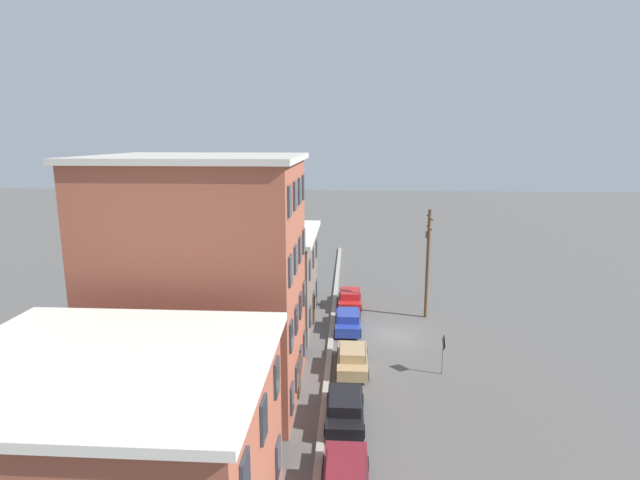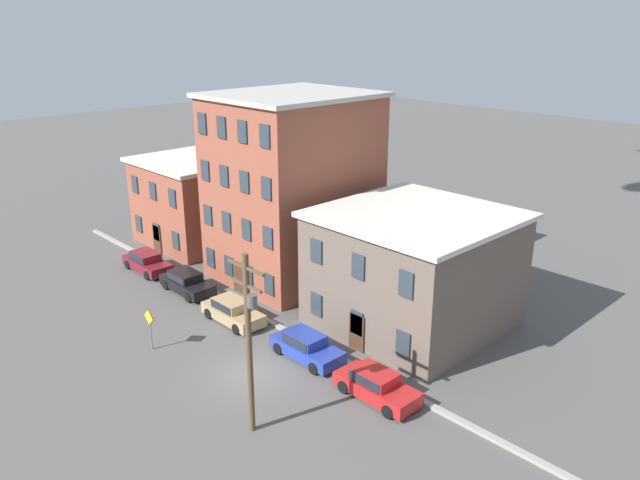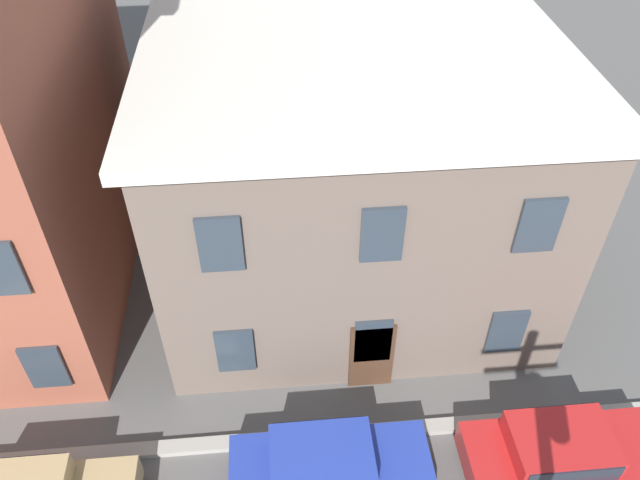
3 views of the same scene
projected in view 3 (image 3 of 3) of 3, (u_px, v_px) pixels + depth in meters
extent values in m
cube|color=#9E998E|center=(287.00, 438.00, 14.80)|extent=(56.00, 0.36, 0.16)
cube|color=#2D3842|center=(45.00, 367.00, 14.49)|extent=(0.90, 0.10, 1.40)
cube|color=#66564C|center=(349.00, 165.00, 17.52)|extent=(9.86, 9.82, 6.77)
cube|color=silver|center=(354.00, 45.00, 15.17)|extent=(10.36, 10.32, 0.30)
cube|color=#2D3842|center=(235.00, 351.00, 14.72)|extent=(0.90, 0.10, 1.40)
cube|color=#2D3842|center=(220.00, 245.00, 12.48)|extent=(0.90, 0.10, 1.40)
cube|color=#2D3842|center=(373.00, 341.00, 14.94)|extent=(0.90, 0.10, 1.40)
cube|color=#2D3842|center=(382.00, 235.00, 12.70)|extent=(0.90, 0.10, 1.40)
cube|color=#2D3842|center=(506.00, 332.00, 15.16)|extent=(0.90, 0.10, 1.40)
cube|color=#2D3842|center=(539.00, 226.00, 12.92)|extent=(0.90, 0.10, 1.40)
cube|color=#472D1E|center=(372.00, 357.00, 15.34)|extent=(1.10, 0.10, 2.20)
cylinder|color=black|center=(109.00, 473.00, 13.89)|extent=(0.66, 0.22, 0.66)
cube|color=#233899|center=(331.00, 472.00, 13.68)|extent=(4.40, 1.80, 0.70)
cube|color=#233899|center=(322.00, 458.00, 13.25)|extent=(2.20, 1.51, 0.55)
cube|color=#1E232D|center=(322.00, 458.00, 13.25)|extent=(2.02, 1.58, 0.48)
cylinder|color=black|center=(389.00, 437.00, 14.54)|extent=(0.66, 0.22, 0.66)
cylinder|color=black|center=(264.00, 447.00, 14.35)|extent=(0.66, 0.22, 0.66)
cube|color=#B21E1E|center=(562.00, 458.00, 13.94)|extent=(4.40, 1.80, 0.70)
cube|color=#B21E1E|center=(561.00, 444.00, 13.51)|extent=(2.20, 1.51, 0.55)
cube|color=#1E232D|center=(561.00, 444.00, 13.51)|extent=(2.02, 1.58, 0.48)
cylinder|color=black|center=(606.00, 424.00, 14.80)|extent=(0.66, 0.22, 0.66)
cylinder|color=black|center=(487.00, 434.00, 14.61)|extent=(0.66, 0.22, 0.66)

